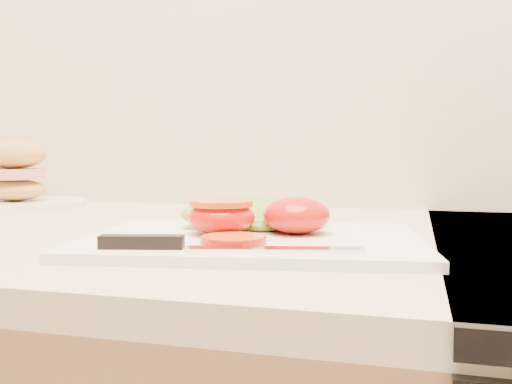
# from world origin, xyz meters

# --- Properties ---
(cutting_board) EXTENTS (0.38, 0.30, 0.01)m
(cutting_board) POSITION_xyz_m (-0.01, 1.58, 0.94)
(cutting_board) COLOR white
(cutting_board) RESTS_ON counter
(tomato_half_dome) EXTENTS (0.07, 0.07, 0.04)m
(tomato_half_dome) POSITION_xyz_m (0.03, 1.61, 0.96)
(tomato_half_dome) COLOR red
(tomato_half_dome) RESTS_ON cutting_board
(tomato_half_cut) EXTENTS (0.07, 0.07, 0.04)m
(tomato_half_cut) POSITION_xyz_m (-0.05, 1.58, 0.96)
(tomato_half_cut) COLOR red
(tomato_half_cut) RESTS_ON cutting_board
(tomato_slice_0) EXTENTS (0.06, 0.06, 0.01)m
(tomato_slice_0) POSITION_xyz_m (-0.02, 1.53, 0.94)
(tomato_slice_0) COLOR #DD5510
(tomato_slice_0) RESTS_ON cutting_board
(lettuce_leaf_0) EXTENTS (0.19, 0.16, 0.03)m
(lettuce_leaf_0) POSITION_xyz_m (-0.04, 1.64, 0.95)
(lettuce_leaf_0) COLOR #8AB630
(lettuce_leaf_0) RESTS_ON cutting_board
(lettuce_leaf_1) EXTENTS (0.12, 0.10, 0.02)m
(lettuce_leaf_1) POSITION_xyz_m (0.00, 1.66, 0.95)
(lettuce_leaf_1) COLOR #8AB630
(lettuce_leaf_1) RESTS_ON cutting_board
(knife) EXTENTS (0.24, 0.06, 0.01)m
(knife) POSITION_xyz_m (-0.04, 1.48, 0.94)
(knife) COLOR silver
(knife) RESTS_ON cutting_board
(sandwich_plate) EXTENTS (0.24, 0.24, 0.12)m
(sandwich_plate) POSITION_xyz_m (-0.53, 1.85, 0.97)
(sandwich_plate) COLOR white
(sandwich_plate) RESTS_ON counter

